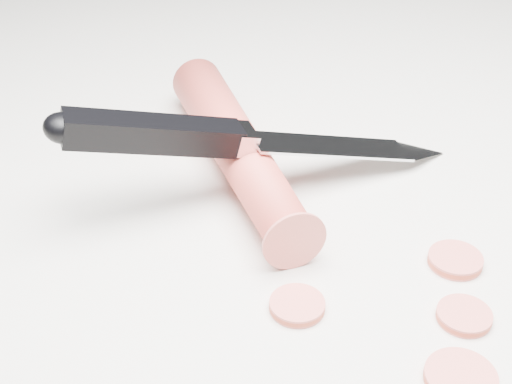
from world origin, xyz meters
TOP-DOWN VIEW (x-y plane):
  - ground at (0.00, 0.00)m, footprint 2.40×2.40m
  - carrot at (0.02, 0.11)m, footprint 0.10×0.23m
  - carrot_slice_1 at (-0.04, -0.03)m, footprint 0.03×0.03m
  - carrot_slice_2 at (0.06, -0.05)m, footprint 0.03×0.03m
  - carrot_slice_3 at (-0.01, -0.12)m, footprint 0.04×0.04m
  - carrot_slice_4 at (0.03, -0.09)m, footprint 0.03×0.03m
  - kitchen_knife at (0.02, 0.09)m, footprint 0.29×0.12m

SIDE VIEW (x-z plane):
  - ground at x=0.00m, z-range 0.00..0.00m
  - carrot_slice_4 at x=0.03m, z-range 0.00..0.01m
  - carrot_slice_1 at x=-0.04m, z-range 0.00..0.01m
  - carrot_slice_3 at x=-0.01m, z-range 0.00..0.01m
  - carrot_slice_2 at x=0.06m, z-range 0.00..0.01m
  - carrot at x=0.02m, z-range 0.00..0.04m
  - kitchen_knife at x=0.02m, z-range 0.00..0.08m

